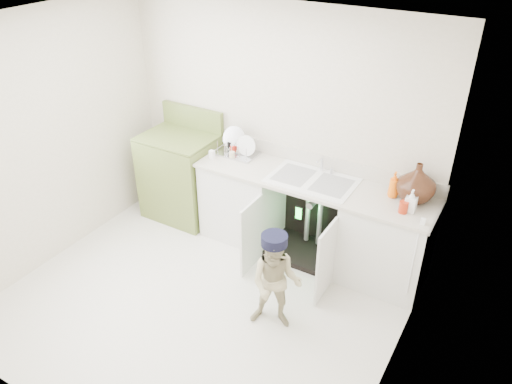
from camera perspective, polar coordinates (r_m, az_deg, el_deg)
ground at (r=4.84m, az=-6.44°, el=-12.47°), size 3.50×3.50×0.00m
room_shell at (r=4.10m, az=-7.44°, el=0.42°), size 6.00×5.50×1.26m
counter_run at (r=5.13m, az=6.67°, el=-2.80°), size 2.44×1.02×1.27m
avocado_stove at (r=5.85m, az=-8.51°, el=1.96°), size 0.81×0.65×1.26m
repair_worker at (r=4.31m, az=2.29°, el=-10.20°), size 0.54×0.97×0.95m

